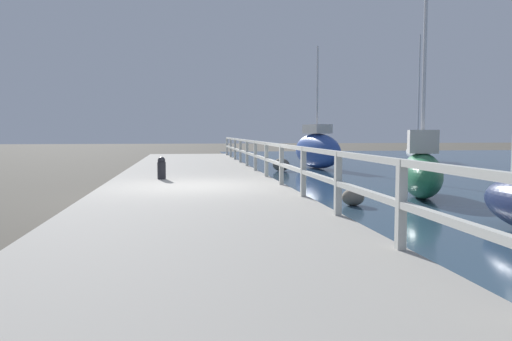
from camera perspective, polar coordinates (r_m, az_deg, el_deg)
The scene contains 9 objects.
ground_plane at distance 12.27m, azimuth -7.03°, elevation -3.40°, with size 120.00×120.00×0.00m, color #4C473D.
dock_walkway at distance 12.25m, azimuth -7.04°, elevation -2.58°, with size 4.51×36.00×0.35m.
railing at distance 12.40m, azimuth 2.93°, elevation 1.51°, with size 0.10×32.50×1.01m.
boulder_downstream at distance 21.24m, azimuth 2.89°, elevation 0.66°, with size 0.72×0.65×0.54m.
boulder_near_dock at distance 11.49m, azimuth 11.03°, elevation -3.01°, with size 0.51×0.46×0.38m.
mooring_bollard at distance 14.10m, azimuth -10.74°, elevation 0.29°, with size 0.23×0.23×0.62m.
sailboat_green at distance 13.32m, azimuth 18.42°, elevation -0.04°, with size 2.09×3.36×5.04m.
sailboat_white at distance 30.33m, azimuth 17.98°, elevation 2.26°, with size 2.75×5.47×7.18m.
sailboat_blue at distance 22.98m, azimuth 6.96°, elevation 2.43°, with size 1.78×4.47×5.51m.
Camera 1 is at (-0.22, -12.15, 1.66)m, focal length 35.00 mm.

